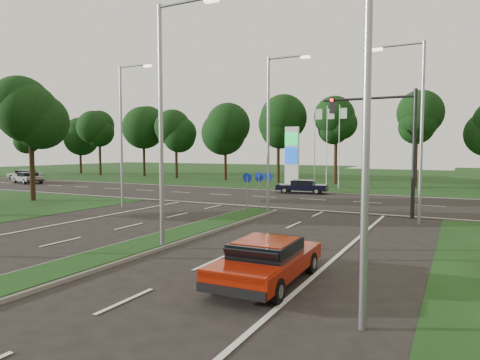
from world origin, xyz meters
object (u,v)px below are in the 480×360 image
at_px(red_sedan, 267,260).
at_px(far_car_b, 25,174).
at_px(far_car_a, 28,177).
at_px(navy_sedan, 302,186).

xyz_separation_m(red_sedan, far_car_b, (-44.52, 25.07, -0.04)).
distance_m(red_sedan, far_car_a, 43.38).
height_order(red_sedan, navy_sedan, red_sedan).
distance_m(far_car_a, far_car_b, 7.74).
xyz_separation_m(navy_sedan, far_car_a, (-30.91, -3.35, 0.05)).
height_order(red_sedan, far_car_a, far_car_a).
distance_m(red_sedan, far_car_b, 51.09).
bearing_deg(far_car_b, navy_sedan, -105.31).
distance_m(navy_sedan, far_car_a, 31.09).
height_order(red_sedan, far_car_b, red_sedan).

